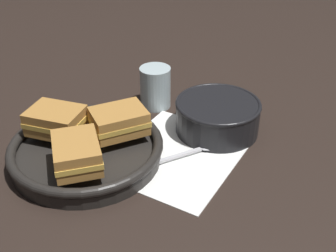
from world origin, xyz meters
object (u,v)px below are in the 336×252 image
(sandwich_near_right, at_px, (56,120))
(sandwich_far_left, at_px, (77,153))
(sandwich_near_left, at_px, (119,121))
(spoon, at_px, (202,148))
(drinking_glass, at_px, (155,87))
(skillet, at_px, (87,150))
(soup_bowl, at_px, (217,115))

(sandwich_near_right, bearing_deg, sandwich_far_left, -112.31)
(sandwich_near_left, relative_size, sandwich_near_right, 1.03)
(spoon, bearing_deg, sandwich_near_left, 149.80)
(sandwich_near_left, xyz_separation_m, drinking_glass, (0.18, 0.06, -0.02))
(skillet, bearing_deg, sandwich_near_left, -22.31)
(spoon, height_order, skillet, skillet)
(skillet, distance_m, sandwich_near_left, 0.08)
(sandwich_far_left, bearing_deg, skillet, 37.69)
(sandwich_near_left, bearing_deg, spoon, -54.72)
(skillet, relative_size, drinking_glass, 3.07)
(spoon, relative_size, sandwich_far_left, 1.25)
(skillet, xyz_separation_m, drinking_glass, (0.24, 0.03, 0.03))
(sandwich_near_left, bearing_deg, drinking_glass, 18.58)
(soup_bowl, distance_m, sandwich_near_right, 0.32)
(soup_bowl, xyz_separation_m, spoon, (-0.08, -0.02, -0.03))
(spoon, xyz_separation_m, sandwich_near_right, (-0.17, 0.22, 0.06))
(skillet, xyz_separation_m, sandwich_near_right, (-0.01, 0.07, 0.04))
(skillet, bearing_deg, sandwich_far_left, -142.31)
(spoon, xyz_separation_m, sandwich_near_left, (-0.09, 0.13, 0.06))
(sandwich_near_left, distance_m, sandwich_far_left, 0.12)
(sandwich_near_left, distance_m, drinking_glass, 0.19)
(skillet, xyz_separation_m, sandwich_near_left, (0.06, -0.03, 0.04))
(spoon, relative_size, sandwich_near_right, 1.30)
(soup_bowl, relative_size, skillet, 0.61)
(spoon, height_order, sandwich_near_right, sandwich_near_right)
(skillet, distance_m, drinking_glass, 0.24)
(sandwich_far_left, bearing_deg, sandwich_near_left, 7.69)
(spoon, bearing_deg, drinking_glass, 90.51)
(soup_bowl, height_order, sandwich_near_right, sandwich_near_right)
(sandwich_near_right, distance_m, sandwich_far_left, 0.12)
(drinking_glass, bearing_deg, sandwich_near_right, 171.98)
(skillet, height_order, sandwich_near_left, sandwich_near_left)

